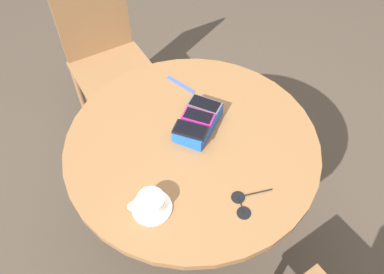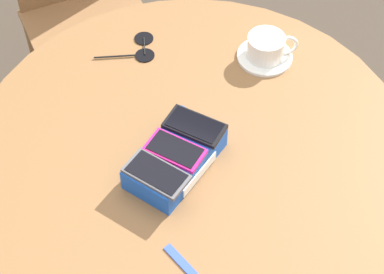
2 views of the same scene
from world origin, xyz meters
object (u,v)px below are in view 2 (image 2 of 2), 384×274
object	(u,v)px
phone_gray	(156,174)
phone_black	(195,125)
saucer	(265,56)
coffee_cup	(267,46)
lanyard_strap	(192,273)
phone_magenta	(175,150)
round_table	(192,176)
sunglasses	(141,48)
phone_box	(176,158)
chair_far_side	(85,14)

from	to	relation	value
phone_gray	phone_black	size ratio (longest dim) A/B	1.06
saucer	coffee_cup	distance (m)	0.03
phone_black	lanyard_strap	world-z (taller)	phone_black
phone_magenta	phone_black	size ratio (longest dim) A/B	0.96
phone_black	lanyard_strap	distance (m)	0.32
phone_magenta	saucer	xyz separation A→B (m)	(0.38, -0.06, -0.05)
round_table	sunglasses	xyz separation A→B (m)	(0.22, 0.23, 0.13)
sunglasses	phone_black	bearing A→B (deg)	-132.70
phone_black	coffee_cup	size ratio (longest dim) A/B	1.12
phone_box	saucer	world-z (taller)	phone_box
saucer	chair_far_side	size ratio (longest dim) A/B	0.15
phone_magenta	phone_box	bearing A→B (deg)	15.74
phone_box	phone_magenta	xyz separation A→B (m)	(-0.00, -0.00, 0.03)
round_table	coffee_cup	size ratio (longest dim) A/B	8.31
phone_gray	phone_black	xyz separation A→B (m)	(0.14, -0.02, 0.00)
saucer	coffee_cup	bearing A→B (deg)	-62.11
phone_box	sunglasses	xyz separation A→B (m)	(0.29, 0.22, -0.02)
round_table	lanyard_strap	distance (m)	0.33
phone_black	lanyard_strap	bearing A→B (deg)	-157.94
saucer	phone_box	bearing A→B (deg)	170.37
phone_box	chair_far_side	distance (m)	0.92
phone_black	saucer	xyz separation A→B (m)	(0.31, -0.05, -0.06)
coffee_cup	sunglasses	distance (m)	0.31
phone_gray	sunglasses	distance (m)	0.42
saucer	chair_far_side	xyz separation A→B (m)	(0.24, 0.67, -0.28)
round_table	phone_magenta	distance (m)	0.20
phone_gray	lanyard_strap	xyz separation A→B (m)	(-0.14, -0.14, -0.06)
phone_box	phone_gray	distance (m)	0.08
coffee_cup	chair_far_side	xyz separation A→B (m)	(0.24, 0.67, -0.32)
saucer	coffee_cup	xyz separation A→B (m)	(0.00, -0.00, 0.03)
coffee_cup	chair_far_side	bearing A→B (deg)	70.19
lanyard_strap	chair_far_side	size ratio (longest dim) A/B	0.17
phone_magenta	saucer	size ratio (longest dim) A/B	0.93
phone_magenta	round_table	bearing A→B (deg)	-4.62
sunglasses	round_table	bearing A→B (deg)	-133.91
round_table	phone_black	world-z (taller)	phone_black
saucer	chair_far_side	bearing A→B (deg)	70.02
saucer	sunglasses	size ratio (longest dim) A/B	0.98
round_table	saucer	xyz separation A→B (m)	(0.31, -0.06, 0.13)
phone_box	saucer	xyz separation A→B (m)	(0.38, -0.06, -0.02)
round_table	coffee_cup	bearing A→B (deg)	-10.97
phone_gray	saucer	xyz separation A→B (m)	(0.45, -0.07, -0.05)
phone_gray	saucer	size ratio (longest dim) A/B	1.03
coffee_cup	phone_box	bearing A→B (deg)	170.02
phone_gray	phone_magenta	size ratio (longest dim) A/B	1.10
phone_box	lanyard_strap	world-z (taller)	phone_box
phone_black	chair_far_side	xyz separation A→B (m)	(0.55, 0.62, -0.34)
phone_box	phone_black	distance (m)	0.08
phone_magenta	saucer	world-z (taller)	phone_magenta
round_table	phone_box	xyz separation A→B (m)	(-0.07, 0.01, 0.15)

